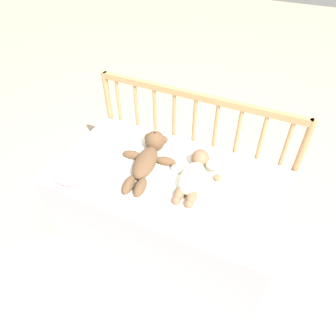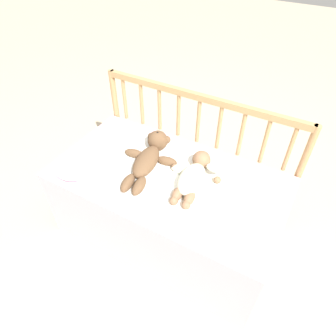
{
  "view_description": "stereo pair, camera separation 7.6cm",
  "coord_description": "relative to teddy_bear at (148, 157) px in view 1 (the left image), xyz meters",
  "views": [
    {
      "loc": [
        0.5,
        -1.03,
        1.6
      ],
      "look_at": [
        0.0,
        0.0,
        0.55
      ],
      "focal_mm": 32.0,
      "sensor_mm": 36.0,
      "label": 1
    },
    {
      "loc": [
        0.56,
        -1.0,
        1.6
      ],
      "look_at": [
        0.0,
        0.0,
        0.55
      ],
      "focal_mm": 32.0,
      "sensor_mm": 36.0,
      "label": 2
    }
  ],
  "objects": [
    {
      "name": "ground_plane",
      "position": [
        0.15,
        -0.05,
        -0.54
      ],
      "size": [
        12.0,
        12.0,
        0.0
      ],
      "primitive_type": "plane",
      "color": "#C6B293"
    },
    {
      "name": "crib_mattress",
      "position": [
        0.15,
        -0.05,
        -0.29
      ],
      "size": [
        1.24,
        0.67,
        0.49
      ],
      "color": "#EDB7C6",
      "rests_on": "ground_plane"
    },
    {
      "name": "crib_rail",
      "position": [
        0.15,
        0.31,
        0.04
      ],
      "size": [
        1.24,
        0.04,
        0.81
      ],
      "color": "tan",
      "rests_on": "ground_plane"
    },
    {
      "name": "blanket",
      "position": [
        0.13,
        -0.04,
        -0.04
      ],
      "size": [
        0.78,
        0.54,
        0.01
      ],
      "color": "white",
      "rests_on": "crib_mattress"
    },
    {
      "name": "teddy_bear",
      "position": [
        0.0,
        0.0,
        0.0
      ],
      "size": [
        0.32,
        0.47,
        0.12
      ],
      "color": "brown",
      "rests_on": "crib_mattress"
    },
    {
      "name": "baby",
      "position": [
        0.28,
        -0.02,
        -0.0
      ],
      "size": [
        0.28,
        0.38,
        0.1
      ],
      "color": "#EAEACC",
      "rests_on": "crib_mattress"
    },
    {
      "name": "small_pillow",
      "position": [
        -0.31,
        -0.29,
        -0.02
      ],
      "size": [
        0.18,
        0.13,
        0.06
      ],
      "color": "silver",
      "rests_on": "crib_mattress"
    }
  ]
}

